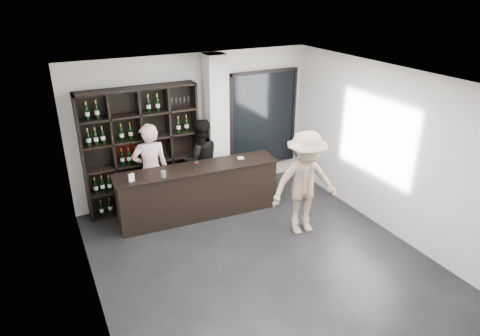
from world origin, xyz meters
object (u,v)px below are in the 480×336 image
tasting_counter (199,192)px  taster_pink (151,170)px  customer (305,183)px  wine_shelf (142,150)px  taster_black (201,160)px

tasting_counter → taster_pink: 0.97m
tasting_counter → customer: customer is taller
customer → wine_shelf: bearing=143.8°
wine_shelf → tasting_counter: (0.80, -0.82, -0.69)m
taster_black → taster_pink: bearing=17.3°
tasting_counter → taster_pink: bearing=151.2°
taster_black → customer: 2.30m
tasting_counter → customer: (1.45, -1.35, 0.44)m
taster_pink → tasting_counter: bearing=155.4°
taster_pink → taster_black: size_ratio=1.07×
wine_shelf → taster_pink: wine_shelf is taller
wine_shelf → taster_black: 1.19m
taster_pink → customer: size_ratio=0.96×
customer → taster_pink: bearing=148.1°
tasting_counter → taster_black: 0.80m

